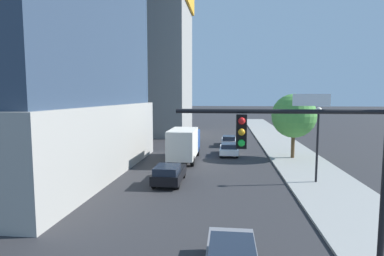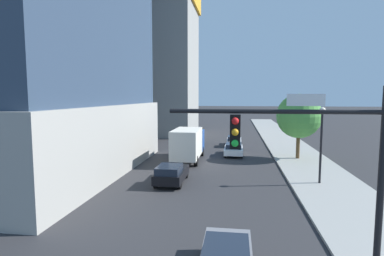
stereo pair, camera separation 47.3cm
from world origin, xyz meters
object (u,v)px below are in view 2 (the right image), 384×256
(car_silver, at_px, (234,141))
(box_truck, at_px, (188,143))
(traffic_light_pole, at_px, (313,156))
(street_tree, at_px, (299,116))
(car_black, at_px, (171,173))
(construction_building, at_px, (157,54))
(car_white, at_px, (234,149))
(street_lamp, at_px, (322,133))

(car_silver, distance_m, box_truck, 10.99)
(car_silver, bearing_deg, traffic_light_pole, -85.16)
(street_tree, bearing_deg, traffic_light_pole, -99.73)
(car_black, bearing_deg, construction_building, 106.02)
(construction_building, xyz_separation_m, car_white, (12.97, -18.38, -12.67))
(construction_building, relative_size, box_truck, 4.45)
(construction_building, bearing_deg, street_tree, -45.50)
(traffic_light_pole, xyz_separation_m, car_white, (-2.56, 23.69, -3.86))
(street_lamp, height_order, box_truck, street_lamp)
(construction_building, distance_m, traffic_light_pole, 45.70)
(traffic_light_pole, relative_size, car_white, 1.51)
(traffic_light_pole, distance_m, box_truck, 21.53)
(street_lamp, bearing_deg, box_truck, 146.89)
(street_tree, bearing_deg, car_silver, 129.19)
(car_black, bearing_deg, car_white, 69.24)
(construction_building, height_order, street_tree, construction_building)
(street_tree, relative_size, car_black, 1.49)
(street_lamp, distance_m, car_white, 12.51)
(car_black, xyz_separation_m, box_truck, (0.00, 8.04, 1.05))
(traffic_light_pole, distance_m, car_silver, 30.57)
(street_lamp, xyz_separation_m, box_truck, (-10.60, 6.92, -1.92))
(car_black, height_order, box_truck, box_truck)
(street_lamp, xyz_separation_m, street_tree, (0.16, 9.09, 0.65))
(car_white, height_order, box_truck, box_truck)
(car_black, bearing_deg, street_lamp, 6.05)
(car_black, bearing_deg, car_silver, 76.38)
(street_lamp, distance_m, street_tree, 9.12)
(street_tree, xyz_separation_m, car_white, (-6.39, 1.32, -3.70))
(car_silver, xyz_separation_m, car_black, (-4.37, -18.06, 0.07))
(traffic_light_pole, height_order, box_truck, traffic_light_pole)
(street_tree, xyz_separation_m, car_silver, (-6.39, 7.84, -3.70))
(car_white, xyz_separation_m, car_silver, (0.00, 6.52, 0.00))
(street_lamp, distance_m, car_silver, 18.30)
(box_truck, bearing_deg, traffic_light_pole, -71.06)
(street_lamp, bearing_deg, street_tree, 88.98)
(car_white, bearing_deg, car_black, -110.76)
(traffic_light_pole, bearing_deg, car_black, 119.69)
(traffic_light_pole, xyz_separation_m, street_lamp, (3.67, 13.28, -0.81))
(construction_building, xyz_separation_m, street_lamp, (19.20, -28.79, -9.62))
(car_silver, bearing_deg, car_white, -90.00)
(car_white, distance_m, car_silver, 6.52)
(street_lamp, xyz_separation_m, car_white, (-6.23, 10.41, -3.05))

